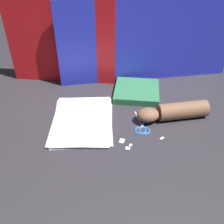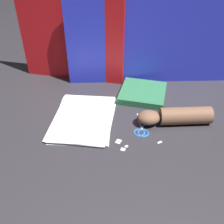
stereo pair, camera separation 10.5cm
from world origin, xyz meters
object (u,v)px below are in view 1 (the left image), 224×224
at_px(hand_forearm, 174,111).
at_px(book_closed, 137,91).
at_px(paper_stack, 83,120).
at_px(scissors, 142,126).

bearing_deg(hand_forearm, book_closed, 122.73).
bearing_deg(paper_stack, hand_forearm, 0.08).
height_order(paper_stack, hand_forearm, hand_forearm).
distance_m(scissors, hand_forearm, 0.15).
height_order(paper_stack, book_closed, book_closed).
bearing_deg(book_closed, hand_forearm, -57.27).
height_order(book_closed, scissors, book_closed).
relative_size(book_closed, hand_forearm, 0.78).
height_order(scissors, hand_forearm, hand_forearm).
height_order(book_closed, hand_forearm, hand_forearm).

